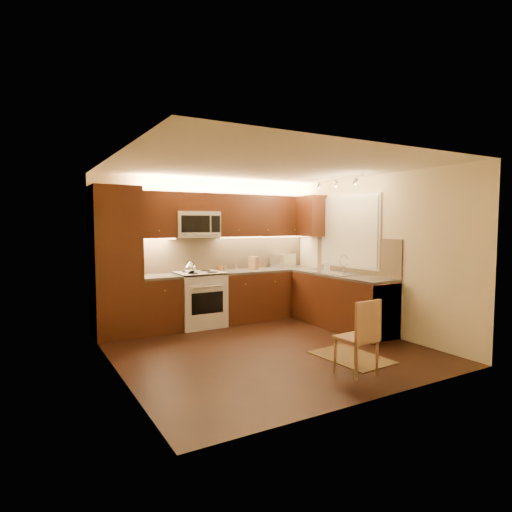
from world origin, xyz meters
TOP-DOWN VIEW (x-y plane):
  - floor at (0.00, 0.00)m, footprint 4.00×4.00m
  - ceiling at (0.00, 0.00)m, footprint 4.00×4.00m
  - wall_back at (0.00, 2.00)m, footprint 4.00×0.01m
  - wall_front at (0.00, -2.00)m, footprint 4.00×0.01m
  - wall_left at (-2.00, 0.00)m, footprint 0.01×4.00m
  - wall_right at (2.00, 0.00)m, footprint 0.01×4.00m
  - pantry at (-1.65, 1.70)m, footprint 0.70×0.60m
  - base_cab_back_left at (-0.99, 1.70)m, footprint 0.62×0.60m
  - counter_back_left at (-0.99, 1.70)m, footprint 0.62×0.60m
  - base_cab_back_right at (1.04, 1.70)m, footprint 1.92×0.60m
  - counter_back_right at (1.04, 1.70)m, footprint 1.92×0.60m
  - base_cab_right at (1.70, 0.40)m, footprint 0.60×2.00m
  - counter_right at (1.70, 0.40)m, footprint 0.60×2.00m
  - dishwasher at (1.70, -0.30)m, footprint 0.58×0.60m
  - backsplash_back at (0.35, 1.99)m, footprint 3.30×0.02m
  - backsplash_right at (1.99, 0.40)m, footprint 0.02×2.00m
  - upper_cab_back_left at (-0.99, 1.82)m, footprint 0.62×0.35m
  - upper_cab_back_right at (1.04, 1.82)m, footprint 1.92×0.35m
  - upper_cab_bridge at (-0.30, 1.82)m, footprint 0.76×0.35m
  - upper_cab_right_corner at (1.82, 1.40)m, footprint 0.35×0.50m
  - stove at (-0.30, 1.68)m, footprint 0.76×0.65m
  - microwave at (-0.30, 1.81)m, footprint 0.76×0.38m
  - window_frame at (1.99, 0.55)m, footprint 0.03×1.44m
  - window_blinds at (1.97, 0.55)m, footprint 0.02×1.36m
  - sink at (1.70, 0.55)m, footprint 0.52×0.86m
  - faucet at (1.88, 0.55)m, footprint 0.20×0.04m
  - track_light_bar at (1.55, 0.40)m, footprint 0.04×1.20m
  - kettle at (-0.50, 1.58)m, footprint 0.25×0.25m
  - toaster_oven at (1.49, 1.84)m, footprint 0.50×0.44m
  - knife_block at (0.79, 1.74)m, footprint 0.14×0.19m
  - spice_jar_a at (0.26, 1.84)m, footprint 0.06×0.06m
  - spice_jar_b at (0.14, 1.86)m, footprint 0.05×0.05m
  - spice_jar_c at (0.52, 1.93)m, footprint 0.06×0.06m
  - spice_jar_d at (0.23, 1.94)m, footprint 0.06×0.06m
  - soap_bottle at (1.79, 0.88)m, footprint 0.11×0.11m
  - rug at (0.74, -0.90)m, footprint 0.73×1.04m
  - dining_chair at (0.38, -1.36)m, footprint 0.41×0.41m

SIDE VIEW (x-z plane):
  - floor at x=0.00m, z-range -0.01..0.01m
  - rug at x=0.74m, z-range 0.00..0.01m
  - base_cab_back_left at x=-0.99m, z-range 0.00..0.86m
  - base_cab_back_right at x=1.04m, z-range 0.00..0.86m
  - base_cab_right at x=1.70m, z-range 0.00..0.86m
  - dishwasher at x=1.70m, z-range 0.01..0.85m
  - dining_chair at x=0.38m, z-range 0.00..0.88m
  - stove at x=-0.30m, z-range 0.00..0.92m
  - counter_back_left at x=-0.99m, z-range 0.86..0.90m
  - counter_back_right at x=1.04m, z-range 0.86..0.90m
  - counter_right at x=1.70m, z-range 0.86..0.90m
  - spice_jar_d at x=0.23m, z-range 0.90..0.99m
  - spice_jar_b at x=0.14m, z-range 0.90..1.00m
  - spice_jar_c at x=0.52m, z-range 0.90..1.00m
  - spice_jar_a at x=0.26m, z-range 0.90..1.01m
  - sink at x=1.70m, z-range 0.90..1.05m
  - soap_bottle at x=1.79m, z-range 0.90..1.09m
  - knife_block at x=0.79m, z-range 0.90..1.13m
  - toaster_oven at x=1.49m, z-range 0.90..1.15m
  - kettle at x=-0.50m, z-range 0.92..1.14m
  - faucet at x=1.88m, z-range 0.90..1.20m
  - pantry at x=-1.65m, z-range 0.00..2.30m
  - backsplash_back at x=0.35m, z-range 0.90..1.50m
  - backsplash_right at x=1.99m, z-range 0.90..1.50m
  - wall_back at x=0.00m, z-range 0.00..2.50m
  - wall_front at x=0.00m, z-range 0.00..2.50m
  - wall_left at x=-2.00m, z-range 0.00..2.50m
  - wall_right at x=2.00m, z-range 0.00..2.50m
  - window_frame at x=1.99m, z-range 0.98..2.22m
  - window_blinds at x=1.97m, z-range 1.02..2.18m
  - microwave at x=-0.30m, z-range 1.50..1.94m
  - upper_cab_back_left at x=-0.99m, z-range 1.50..2.25m
  - upper_cab_back_right at x=1.04m, z-range 1.50..2.25m
  - upper_cab_right_corner at x=1.82m, z-range 1.50..2.25m
  - upper_cab_bridge at x=-0.30m, z-range 1.94..2.25m
  - track_light_bar at x=1.55m, z-range 2.44..2.48m
  - ceiling at x=0.00m, z-range 2.50..2.50m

